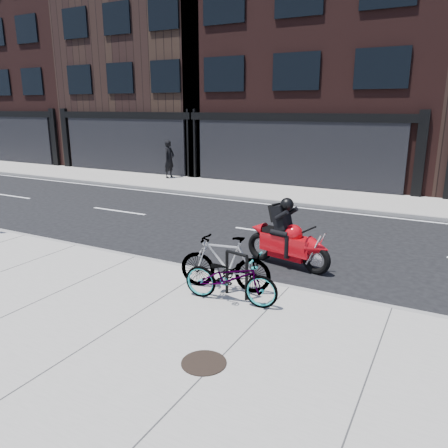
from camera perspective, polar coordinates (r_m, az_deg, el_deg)
The scene contains 12 objects.
ground at distance 11.60m, azimuth 2.46°, elevation -3.56°, with size 120.00×120.00×0.00m, color black.
sidewalk_near at distance 7.73m, azimuth -14.26°, elevation -13.51°, with size 60.00×6.00×0.13m, color gray.
sidewalk_far at distance 18.65m, azimuth 12.84°, elevation 3.45°, with size 60.00×3.50×0.13m, color gray.
building_west at distance 36.33m, azimuth -20.65°, elevation 18.98°, with size 10.00×10.00×13.50m, color black.
building_midwest at distance 29.69m, azimuth -6.74°, elevation 19.41°, with size 10.00×10.00×12.00m, color black.
building_center at distance 25.58m, azimuth 13.58°, elevation 22.65°, with size 12.00×10.00×14.50m, color black.
bike_rack at distance 8.42m, azimuth 1.66°, elevation -6.09°, with size 0.53×0.16×0.91m.
bicycle_front at distance 8.21m, azimuth 0.85°, elevation -7.02°, with size 0.65×1.86×0.98m, color gray.
bicycle_rear at distance 8.72m, azimuth 0.10°, elevation -5.10°, with size 0.53×1.88×1.13m, color gray.
motorcycle at distance 10.36m, azimuth 8.76°, elevation -2.06°, with size 2.23×0.85×1.68m.
pedestrian at distance 22.87m, azimuth -7.17°, elevation 8.41°, with size 0.70×0.46×1.93m, color black.
manhole_cover at distance 6.60m, azimuth -2.65°, elevation -17.65°, with size 0.66×0.66×0.01m, color black.
Camera 1 is at (4.72, -9.93, 3.70)m, focal length 35.00 mm.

